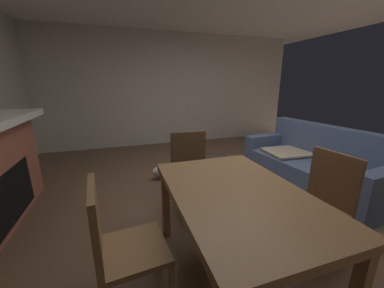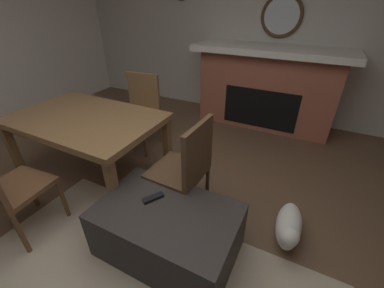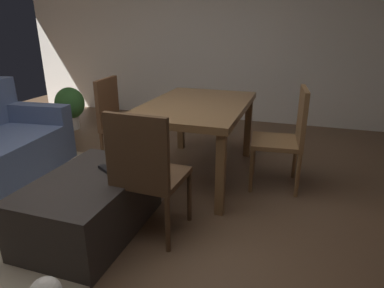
{
  "view_description": "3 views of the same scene",
  "coord_description": "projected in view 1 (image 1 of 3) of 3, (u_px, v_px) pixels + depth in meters",
  "views": [
    {
      "loc": [
        2.3,
        -1.25,
        1.5
      ],
      "look_at": [
        0.31,
        -0.59,
        0.92
      ],
      "focal_mm": 20.71,
      "sensor_mm": 36.0,
      "label": 1
    },
    {
      "loc": [
        -0.91,
        1.0,
        1.73
      ],
      "look_at": [
        -0.06,
        -0.68,
        0.61
      ],
      "focal_mm": 23.02,
      "sensor_mm": 36.0,
      "label": 2
    },
    {
      "loc": [
        -1.92,
        -1.39,
        1.43
      ],
      "look_at": [
        0.27,
        -0.67,
        0.6
      ],
      "focal_mm": 30.66,
      "sensor_mm": 36.0,
      "label": 3
    }
  ],
  "objects": [
    {
      "name": "dining_chair_south",
      "position": [
        117.0,
        242.0,
        1.41
      ],
      "size": [
        0.48,
        0.48,
        0.93
      ],
      "color": "brown",
      "rests_on": "ground"
    },
    {
      "name": "dining_chair_west",
      "position": [
        191.0,
        166.0,
        2.7
      ],
      "size": [
        0.46,
        0.46,
        0.93
      ],
      "color": "#513823",
      "rests_on": "ground"
    },
    {
      "name": "dining_chair_north",
      "position": [
        322.0,
        198.0,
        1.95
      ],
      "size": [
        0.48,
        0.48,
        0.93
      ],
      "color": "brown",
      "rests_on": "ground"
    },
    {
      "name": "ottoman_coffee_table",
      "position": [
        219.0,
        182.0,
        2.97
      ],
      "size": [
        1.02,
        0.65,
        0.43
      ],
      "primitive_type": "cube",
      "color": "#2D2826",
      "rests_on": "ground"
    },
    {
      "name": "couch",
      "position": [
        313.0,
        167.0,
        3.23
      ],
      "size": [
        2.05,
        1.06,
        0.9
      ],
      "color": "#4C5B7F",
      "rests_on": "ground"
    },
    {
      "name": "tv_remote",
      "position": [
        221.0,
        171.0,
        2.76
      ],
      "size": [
        0.12,
        0.16,
        0.02
      ],
      "primitive_type": "cube",
      "rotation": [
        0.0,
        0.0,
        -0.53
      ],
      "color": "black",
      "rests_on": "ottoman_coffee_table"
    },
    {
      "name": "area_rug",
      "position": [
        261.0,
        189.0,
        3.23
      ],
      "size": [
        2.6,
        2.0,
        0.01
      ],
      "primitive_type": "cube",
      "color": "tan",
      "rests_on": "ground"
    },
    {
      "name": "dining_table",
      "position": [
        237.0,
        201.0,
        1.64
      ],
      "size": [
        1.45,
        0.93,
        0.74
      ],
      "color": "brown",
      "rests_on": "ground"
    },
    {
      "name": "wall_left",
      "position": [
        169.0,
        90.0,
        5.49
      ],
      "size": [
        0.12,
        6.5,
        2.67
      ],
      "primitive_type": "cube",
      "color": "beige",
      "rests_on": "ground"
    },
    {
      "name": "floor",
      "position": [
        227.0,
        202.0,
        2.88
      ],
      "size": [
        7.79,
        7.79,
        0.0
      ],
      "primitive_type": "plane",
      "color": "brown"
    },
    {
      "name": "small_dog",
      "position": [
        169.0,
        169.0,
        3.57
      ],
      "size": [
        0.22,
        0.54,
        0.28
      ],
      "color": "silver",
      "rests_on": "ground"
    }
  ]
}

